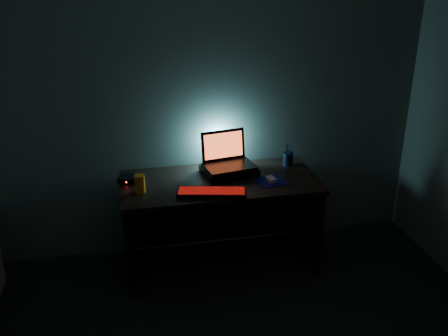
{
  "coord_description": "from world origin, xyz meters",
  "views": [
    {
      "loc": [
        -0.66,
        -1.78,
        2.32
      ],
      "look_at": [
        0.02,
        1.57,
        0.87
      ],
      "focal_mm": 40.0,
      "sensor_mm": 36.0,
      "label": 1
    }
  ],
  "objects_px": {
    "laptop": "(227,158)",
    "keyboard": "(212,192)",
    "juice_glass": "(140,184)",
    "mouse": "(271,179)",
    "router": "(129,179)",
    "pen_cup": "(288,159)"
  },
  "relations": [
    {
      "from": "juice_glass",
      "to": "laptop",
      "type": "bearing_deg",
      "value": 19.06
    },
    {
      "from": "juice_glass",
      "to": "router",
      "type": "distance_m",
      "value": 0.21
    },
    {
      "from": "keyboard",
      "to": "pen_cup",
      "type": "xyz_separation_m",
      "value": [
        0.71,
        0.4,
        0.04
      ]
    },
    {
      "from": "laptop",
      "to": "keyboard",
      "type": "relative_size",
      "value": 0.81
    },
    {
      "from": "keyboard",
      "to": "router",
      "type": "height_order",
      "value": "router"
    },
    {
      "from": "keyboard",
      "to": "router",
      "type": "xyz_separation_m",
      "value": [
        -0.58,
        0.33,
        0.01
      ]
    },
    {
      "from": "laptop",
      "to": "keyboard",
      "type": "height_order",
      "value": "laptop"
    },
    {
      "from": "pen_cup",
      "to": "juice_glass",
      "type": "distance_m",
      "value": 1.23
    },
    {
      "from": "pen_cup",
      "to": "router",
      "type": "relative_size",
      "value": 0.67
    },
    {
      "from": "juice_glass",
      "to": "mouse",
      "type": "bearing_deg",
      "value": -0.76
    },
    {
      "from": "juice_glass",
      "to": "router",
      "type": "relative_size",
      "value": 0.79
    },
    {
      "from": "pen_cup",
      "to": "juice_glass",
      "type": "xyz_separation_m",
      "value": [
        -1.21,
        -0.26,
        0.01
      ]
    },
    {
      "from": "laptop",
      "to": "keyboard",
      "type": "xyz_separation_m",
      "value": [
        -0.19,
        -0.38,
        -0.11
      ]
    },
    {
      "from": "router",
      "to": "laptop",
      "type": "bearing_deg",
      "value": 22.01
    },
    {
      "from": "mouse",
      "to": "juice_glass",
      "type": "distance_m",
      "value": 0.98
    },
    {
      "from": "juice_glass",
      "to": "router",
      "type": "height_order",
      "value": "juice_glass"
    },
    {
      "from": "keyboard",
      "to": "juice_glass",
      "type": "distance_m",
      "value": 0.52
    },
    {
      "from": "mouse",
      "to": "juice_glass",
      "type": "bearing_deg",
      "value": 168.39
    },
    {
      "from": "mouse",
      "to": "laptop",
      "type": "bearing_deg",
      "value": 128.2
    },
    {
      "from": "laptop",
      "to": "juice_glass",
      "type": "distance_m",
      "value": 0.73
    },
    {
      "from": "keyboard",
      "to": "laptop",
      "type": "bearing_deg",
      "value": 75.4
    },
    {
      "from": "keyboard",
      "to": "pen_cup",
      "type": "height_order",
      "value": "pen_cup"
    }
  ]
}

